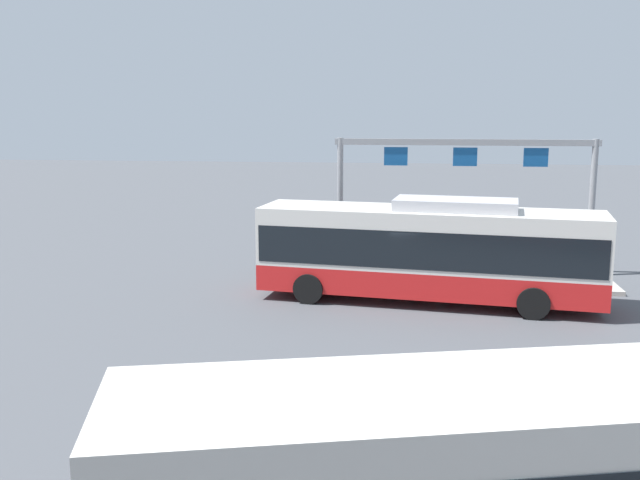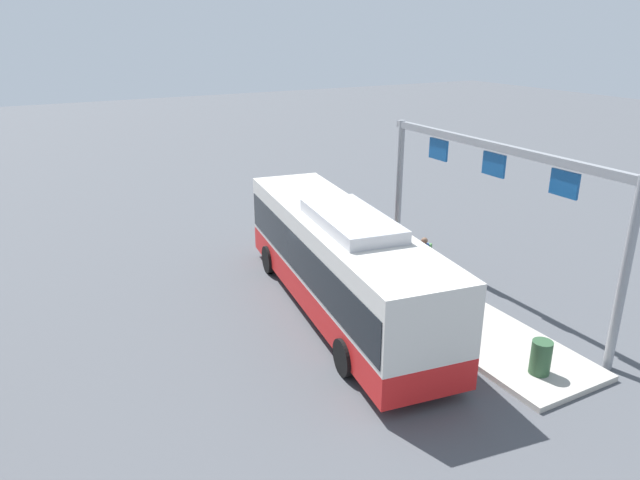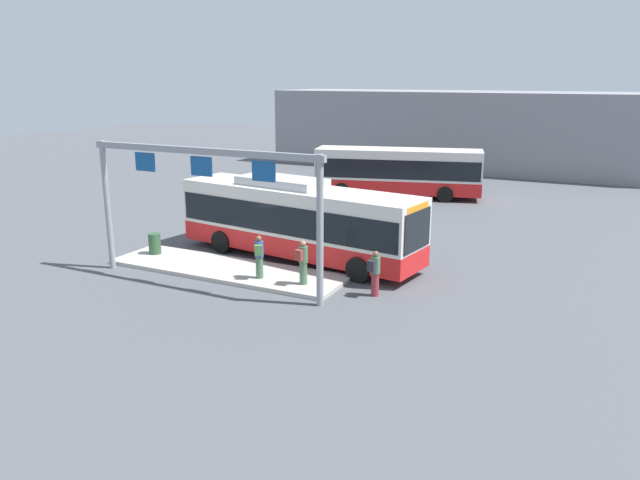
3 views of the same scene
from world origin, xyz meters
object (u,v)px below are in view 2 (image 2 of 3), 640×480
at_px(bus_main, 340,258).
at_px(person_waiting_near, 390,243).
at_px(person_waiting_mid, 424,259).
at_px(trash_bin, 541,357).
at_px(person_boarding, 342,228).

bearing_deg(bus_main, person_waiting_near, -50.79).
height_order(bus_main, person_waiting_near, bus_main).
bearing_deg(person_waiting_mid, trash_bin, 54.15).
bearing_deg(person_boarding, person_waiting_mid, 107.73).
distance_m(person_boarding, person_waiting_mid, 4.52).
bearing_deg(person_waiting_near, person_boarding, -71.48).
xyz_separation_m(person_waiting_near, person_waiting_mid, (-1.81, -0.11, 0.00)).
bearing_deg(bus_main, person_waiting_mid, -78.87).
xyz_separation_m(bus_main, person_waiting_mid, (0.18, -3.41, -0.76)).
height_order(person_boarding, trash_bin, person_boarding).
xyz_separation_m(person_waiting_near, trash_bin, (-7.66, 0.71, -0.44)).
xyz_separation_m(bus_main, person_boarding, (4.67, -2.87, -0.92)).
bearing_deg(trash_bin, bus_main, 24.57).
xyz_separation_m(person_waiting_mid, trash_bin, (-5.85, 0.82, -0.44)).
bearing_deg(person_waiting_near, person_waiting_mid, 103.10).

